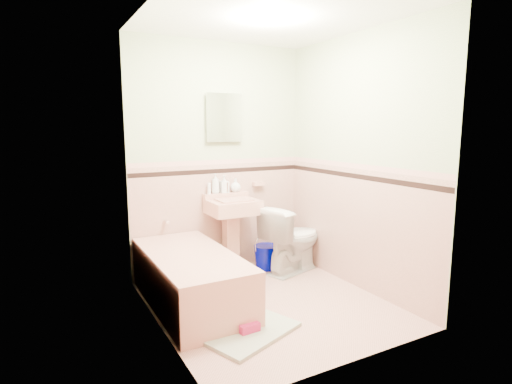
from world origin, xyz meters
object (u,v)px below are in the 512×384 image
medicine_cabinet (224,118)px  soap_bottle_right (235,185)px  soap_bottle_mid (224,184)px  bathtub (191,280)px  sink (233,237)px  bucket (266,257)px  soap_bottle_left (215,184)px  toilet (292,239)px  shoe (249,328)px

medicine_cabinet → soap_bottle_right: 0.76m
medicine_cabinet → soap_bottle_mid: (-0.02, -0.03, -0.72)m
bathtub → soap_bottle_right: bearing=41.6°
medicine_cabinet → soap_bottle_mid: 0.72m
soap_bottle_right → medicine_cabinet: bearing=165.8°
sink → medicine_cabinet: 1.30m
bathtub → sink: sink is taller
soap_bottle_mid → bucket: size_ratio=0.70×
bucket → soap_bottle_left: bearing=157.2°
sink → toilet: sink is taller
soap_bottle_left → shoe: (-0.36, -1.47, -0.93)m
bathtub → soap_bottle_left: soap_bottle_left is taller
shoe → bathtub: bearing=100.7°
bathtub → shoe: bathtub is taller
sink → soap_bottle_right: (0.12, 0.18, 0.54)m
soap_bottle_left → soap_bottle_right: bearing=0.0°
sink → shoe: 1.43m
bathtub → sink: size_ratio=1.82×
shoe → soap_bottle_mid: bearing=68.8°
shoe → toilet: bearing=40.1°
soap_bottle_right → shoe: size_ratio=0.91×
sink → soap_bottle_right: soap_bottle_right is taller
sink → toilet: size_ratio=1.10×
bathtub → shoe: bearing=-75.5°
shoe → soap_bottle_right: bearing=64.0°
bucket → medicine_cabinet: bearing=147.9°
bucket → shoe: bearing=-124.8°
toilet → medicine_cabinet: bearing=36.2°
medicine_cabinet → soap_bottle_left: 0.72m
soap_bottle_left → toilet: 1.05m
sink → soap_bottle_left: bearing=124.4°
soap_bottle_left → medicine_cabinet: bearing=13.7°
sink → soap_bottle_right: size_ratio=5.57×
bathtub → soap_bottle_left: (0.56, 0.71, 0.76)m
soap_bottle_right → bucket: (0.27, -0.22, -0.82)m
medicine_cabinet → soap_bottle_left: bearing=-166.3°
soap_bottle_mid → sink: bearing=-83.8°
medicine_cabinet → shoe: medicine_cabinet is taller
soap_bottle_left → shoe: 1.78m
bucket → bathtub: bearing=-155.3°
bathtub → soap_bottle_right: 1.29m
toilet → bucket: size_ratio=2.73×
sink → shoe: sink is taller
sink → soap_bottle_left: size_ratio=3.80×
bathtub → soap_bottle_mid: (0.66, 0.71, 0.75)m
soap_bottle_left → soap_bottle_right: 0.24m
medicine_cabinet → toilet: medicine_cabinet is taller
bathtub → shoe: 0.81m
sink → soap_bottle_mid: soap_bottle_mid is taller
soap_bottle_right → shoe: bearing=-112.2°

